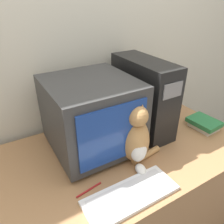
# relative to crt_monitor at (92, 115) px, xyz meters

# --- Properties ---
(wall_back) EXTENTS (7.00, 0.05, 2.50)m
(wall_back) POSITION_rel_crt_monitor_xyz_m (0.06, 0.35, 0.28)
(wall_back) COLOR beige
(wall_back) RESTS_ON ground_plane
(desk) EXTENTS (1.59, 0.81, 0.76)m
(desk) POSITION_rel_crt_monitor_xyz_m (0.06, -0.12, -0.59)
(desk) COLOR #9E7047
(desk) RESTS_ON ground_plane
(crt_monitor) EXTENTS (0.45, 0.47, 0.41)m
(crt_monitor) POSITION_rel_crt_monitor_xyz_m (0.00, 0.00, 0.00)
(crt_monitor) COLOR #333333
(crt_monitor) RESTS_ON desk
(computer_tower) EXTENTS (0.18, 0.47, 0.46)m
(computer_tower) POSITION_rel_crt_monitor_xyz_m (0.36, 0.02, 0.02)
(computer_tower) COLOR black
(computer_tower) RESTS_ON desk
(keyboard) EXTENTS (0.43, 0.17, 0.02)m
(keyboard) POSITION_rel_crt_monitor_xyz_m (-0.02, -0.41, -0.20)
(keyboard) COLOR silver
(keyboard) RESTS_ON desk
(cat) EXTENTS (0.26, 0.27, 0.34)m
(cat) POSITION_rel_crt_monitor_xyz_m (0.14, -0.21, -0.07)
(cat) COLOR #B7844C
(cat) RESTS_ON desk
(book_stack) EXTENTS (0.16, 0.20, 0.06)m
(book_stack) POSITION_rel_crt_monitor_xyz_m (0.71, -0.20, -0.18)
(book_stack) COLOR beige
(book_stack) RESTS_ON desk
(pen) EXTENTS (0.13, 0.03, 0.01)m
(pen) POSITION_rel_crt_monitor_xyz_m (-0.16, -0.29, -0.21)
(pen) COLOR maroon
(pen) RESTS_ON desk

